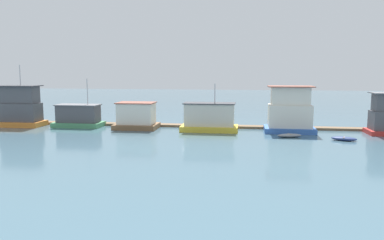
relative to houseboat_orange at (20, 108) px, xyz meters
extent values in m
plane|color=#426070|center=(23.71, 0.12, -2.46)|extent=(200.00, 200.00, 0.00)
cube|color=brown|center=(23.71, 2.67, -2.31)|extent=(59.60, 1.56, 0.30)
cube|color=orange|center=(0.00, 0.00, -2.12)|extent=(6.17, 3.39, 0.69)
cube|color=#4C4C51|center=(0.00, 0.00, -0.55)|extent=(5.30, 2.52, 2.44)
cube|color=#4C4C51|center=(0.00, 0.00, 1.81)|extent=(4.88, 2.10, 2.29)
cube|color=#38383D|center=(0.00, 0.00, 3.02)|extent=(5.60, 2.82, 0.12)
cylinder|color=#B2B2B7|center=(0.29, 0.00, 4.45)|extent=(0.12, 0.12, 2.74)
cube|color=#4C9360|center=(8.03, 0.66, -2.15)|extent=(6.47, 3.31, 0.61)
cube|color=#4C4C51|center=(8.03, 0.66, -0.71)|extent=(5.48, 2.32, 2.28)
cube|color=slate|center=(8.03, 0.66, 0.49)|extent=(5.78, 2.62, 0.12)
cylinder|color=#B2B2B7|center=(9.41, 0.66, 2.27)|extent=(0.12, 0.12, 3.43)
cube|color=brown|center=(16.24, 0.14, -2.14)|extent=(5.55, 3.91, 0.63)
cube|color=silver|center=(16.24, 0.14, -0.48)|extent=(4.54, 2.90, 2.69)
cube|color=brown|center=(16.24, 0.14, 0.92)|extent=(4.84, 3.20, 0.12)
cube|color=gold|center=(25.84, -0.42, -2.13)|extent=(7.08, 3.52, 0.67)
cube|color=beige|center=(25.84, -0.42, -0.42)|extent=(6.09, 2.53, 2.75)
cube|color=#38383D|center=(25.84, -0.42, 1.02)|extent=(6.39, 2.83, 0.12)
cylinder|color=#B2B2B7|center=(26.50, -0.42, 2.27)|extent=(0.12, 0.12, 2.38)
cube|color=#3866B7|center=(35.67, 0.17, -2.15)|extent=(6.04, 4.03, 0.62)
cube|color=silver|center=(35.67, 0.17, -0.47)|extent=(5.12, 3.11, 2.74)
cube|color=silver|center=(35.67, 0.17, 1.99)|extent=(4.54, 2.53, 2.18)
cube|color=brown|center=(35.67, 0.17, 3.14)|extent=(5.42, 3.41, 0.12)
ellipsoid|color=gray|center=(35.30, -3.52, -2.26)|extent=(3.00, 1.72, 0.40)
cube|color=#997F60|center=(35.30, -3.52, -2.12)|extent=(0.38, 0.86, 0.08)
ellipsoid|color=navy|center=(40.90, -4.89, -2.25)|extent=(2.82, 1.81, 0.43)
cube|color=#997F60|center=(40.90, -4.89, -2.10)|extent=(0.42, 0.89, 0.08)
camera|label=1|loc=(30.25, -46.62, 5.09)|focal=35.00mm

